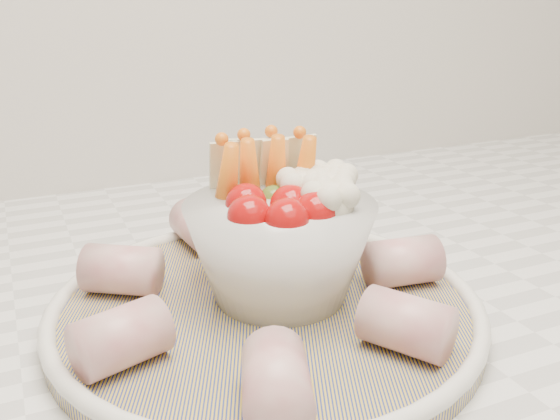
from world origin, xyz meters
name	(u,v)px	position (x,y,z in m)	size (l,w,h in m)	color
serving_platter	(266,308)	(-0.17, 1.37, 0.93)	(0.41, 0.41, 0.02)	navy
veggie_bowl	(282,238)	(-0.15, 1.38, 0.98)	(0.14, 0.14, 0.12)	silver
cured_meat_rolls	(264,280)	(-0.17, 1.37, 0.95)	(0.28, 0.30, 0.04)	#B5535A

